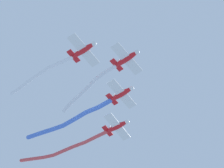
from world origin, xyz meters
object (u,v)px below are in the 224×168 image
object	(u,v)px
airplane_lead	(127,59)
airplane_slot	(117,127)
airplane_left_wing	(122,94)
airplane_right_wing	(84,50)

from	to	relation	value
airplane_lead	airplane_slot	bearing A→B (deg)	133.32
airplane_left_wing	airplane_slot	world-z (taller)	airplane_left_wing
airplane_lead	airplane_slot	distance (m)	16.15
airplane_left_wing	airplane_slot	bearing A→B (deg)	131.67
airplane_slot	airplane_left_wing	bearing A→B (deg)	-51.83
airplane_left_wing	airplane_slot	distance (m)	8.08
airplane_left_wing	airplane_right_wing	bearing A→B (deg)	-90.28
airplane_lead	airplane_left_wing	bearing A→B (deg)	133.33
airplane_lead	airplane_right_wing	world-z (taller)	airplane_right_wing
airplane_left_wing	airplane_right_wing	world-z (taller)	airplane_right_wing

